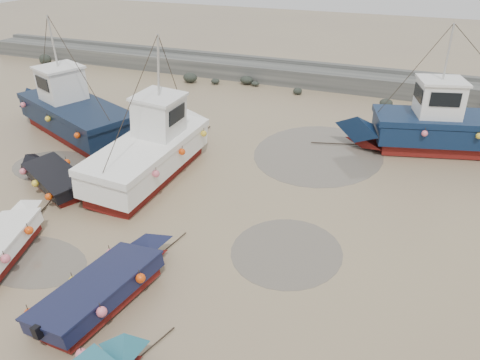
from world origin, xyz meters
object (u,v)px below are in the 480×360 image
at_px(cabin_boat_0, 71,110).
at_px(dinghy_4, 54,174).
at_px(person, 137,149).
at_px(cabin_boat_2, 443,126).
at_px(dinghy_0, 3,242).
at_px(dinghy_1, 109,284).
at_px(cabin_boat_1, 154,146).

bearing_deg(cabin_boat_0, dinghy_4, -124.10).
bearing_deg(dinghy_4, person, 14.08).
relative_size(cabin_boat_0, cabin_boat_2, 0.99).
bearing_deg(dinghy_0, cabin_boat_0, 99.56).
bearing_deg(cabin_boat_2, dinghy_4, 109.15).
bearing_deg(dinghy_1, dinghy_4, 149.55).
height_order(cabin_boat_0, person, cabin_boat_0).
relative_size(cabin_boat_0, cabin_boat_1, 1.04).
xyz_separation_m(dinghy_1, cabin_boat_2, (8.83, 15.66, 0.77)).
height_order(dinghy_1, cabin_boat_1, cabin_boat_1).
relative_size(dinghy_0, dinghy_1, 0.97).
bearing_deg(person, cabin_boat_0, -22.91).
distance_m(cabin_boat_2, person, 15.59).
xyz_separation_m(cabin_boat_1, cabin_boat_2, (12.04, 7.80, -0.02)).
bearing_deg(dinghy_1, dinghy_0, -178.00).
distance_m(dinghy_4, cabin_boat_1, 4.49).
bearing_deg(person, dinghy_1, 103.85).
xyz_separation_m(dinghy_4, cabin_boat_1, (3.45, 2.76, 0.78)).
distance_m(cabin_boat_0, cabin_boat_1, 7.34).
xyz_separation_m(cabin_boat_2, person, (-14.42, -5.79, -1.31)).
height_order(dinghy_0, dinghy_1, same).
height_order(dinghy_4, cabin_boat_0, cabin_boat_0).
relative_size(dinghy_1, dinghy_4, 1.12).
bearing_deg(dinghy_4, cabin_boat_2, -28.98).
xyz_separation_m(cabin_boat_0, cabin_boat_1, (6.87, -2.58, 0.03)).
height_order(dinghy_0, cabin_boat_0, cabin_boat_0).
xyz_separation_m(dinghy_1, cabin_boat_1, (-3.21, 7.86, 0.79)).
distance_m(cabin_boat_1, person, 3.39).
bearing_deg(cabin_boat_0, cabin_boat_1, -87.32).
distance_m(dinghy_4, person, 4.93).
relative_size(dinghy_0, dinghy_4, 1.08).
bearing_deg(cabin_boat_0, person, -73.96).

